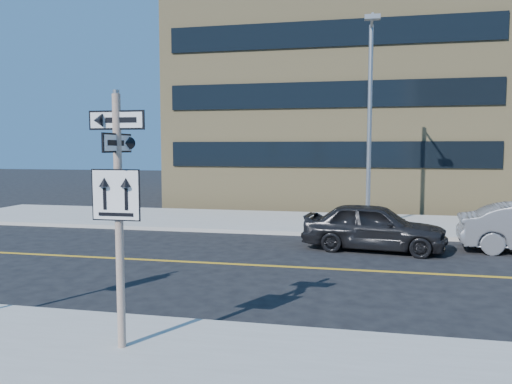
# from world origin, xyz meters

# --- Properties ---
(ground) EXTENTS (120.00, 120.00, 0.00)m
(ground) POSITION_xyz_m (0.00, 0.00, 0.00)
(ground) COLOR black
(ground) RESTS_ON ground
(sign_pole) EXTENTS (0.92, 0.92, 4.06)m
(sign_pole) POSITION_xyz_m (0.00, -2.51, 2.44)
(sign_pole) COLOR silver
(sign_pole) RESTS_ON near_sidewalk
(parked_car_a) EXTENTS (2.43, 4.77, 1.55)m
(parked_car_a) POSITION_xyz_m (4.14, 6.86, 0.78)
(parked_car_a) COLOR black
(parked_car_a) RESTS_ON ground
(streetlight_a) EXTENTS (0.55, 2.25, 8.00)m
(streetlight_a) POSITION_xyz_m (4.00, 10.76, 4.76)
(streetlight_a) COLOR gray
(streetlight_a) RESTS_ON far_sidewalk
(building_brick) EXTENTS (18.00, 18.00, 18.00)m
(building_brick) POSITION_xyz_m (2.00, 25.00, 9.00)
(building_brick) COLOR tan
(building_brick) RESTS_ON ground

